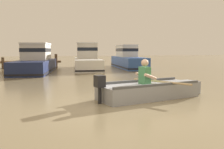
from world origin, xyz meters
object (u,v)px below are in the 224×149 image
(moored_boat_navy, at_px, (36,61))
(moored_boat_blue, at_px, (127,59))
(rowboat_with_person, at_px, (150,90))
(moored_boat_white, at_px, (87,59))

(moored_boat_navy, distance_m, moored_boat_blue, 7.66)
(rowboat_with_person, distance_m, moored_boat_blue, 13.12)
(moored_boat_navy, height_order, moored_boat_white, moored_boat_white)
(moored_boat_navy, xyz_separation_m, moored_boat_white, (3.82, 1.69, 0.04))
(rowboat_with_person, bearing_deg, moored_boat_blue, 72.22)
(moored_boat_blue, bearing_deg, rowboat_with_person, -107.78)
(moored_boat_navy, relative_size, moored_boat_white, 0.98)
(moored_boat_white, bearing_deg, moored_boat_blue, 7.29)
(moored_boat_white, distance_m, moored_boat_blue, 3.57)
(moored_boat_navy, bearing_deg, rowboat_with_person, -72.05)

